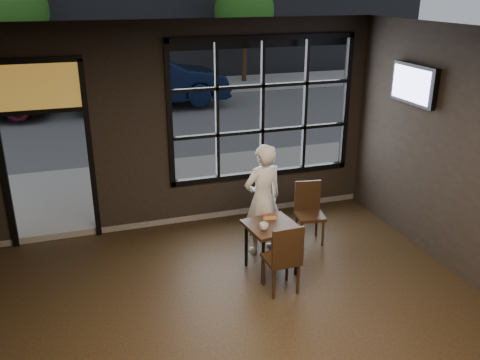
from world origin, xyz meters
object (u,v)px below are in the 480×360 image
object	(u,v)px
cafe_table	(271,247)
man	(263,199)
chair_near	(281,256)
navy_car	(149,80)

from	to	relation	value
cafe_table	man	size ratio (longest dim) A/B	0.43
man	chair_near	bearing A→B (deg)	71.58
cafe_table	navy_car	xyz separation A→B (m)	(-0.03, 10.29, 0.55)
cafe_table	man	world-z (taller)	man
navy_car	man	bearing A→B (deg)	179.14
chair_near	navy_car	distance (m)	10.77
chair_near	navy_car	world-z (taller)	navy_car
cafe_table	man	bearing A→B (deg)	74.70
chair_near	navy_car	xyz separation A→B (m)	(0.02, 10.76, 0.42)
chair_near	man	bearing A→B (deg)	-99.12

